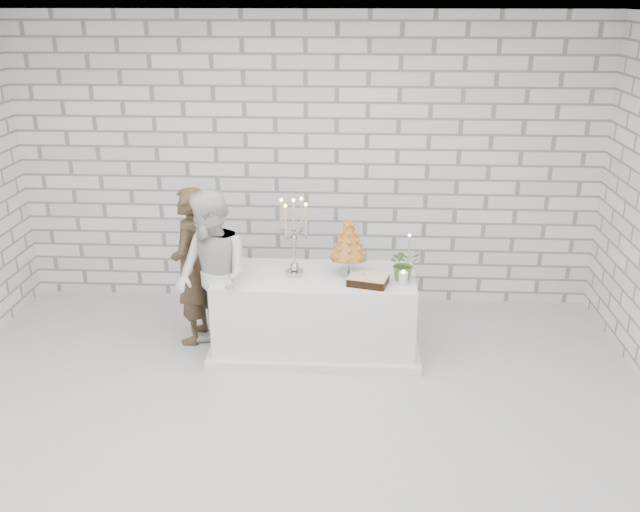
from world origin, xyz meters
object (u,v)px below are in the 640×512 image
Objects in this scene: groom at (191,266)px; bride at (212,278)px; croquembouche at (349,247)px; cake_table at (315,313)px; candelabra at (294,238)px.

groom is 0.96× the size of bride.
bride is 2.99× the size of croquembouche.
candelabra is at bearing -176.13° from cake_table.
croquembouche is at bearing 63.33° from bride.
candelabra is (-0.19, -0.01, 0.74)m from cake_table.
cake_table is 2.50× the size of candelabra.
croquembouche is at bearing 8.04° from cake_table.
cake_table is at bearing 3.87° from candelabra.
groom reaches higher than cake_table.
groom is 1.50m from croquembouche.
groom reaches higher than croquembouche.
cake_table is at bearing -171.96° from croquembouche.
croquembouche is at bearing 89.41° from groom.
croquembouche is (1.47, -0.11, 0.26)m from groom.
groom is 1.06m from candelabra.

